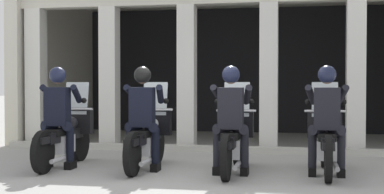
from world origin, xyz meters
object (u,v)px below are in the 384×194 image
Objects in this scene: motorcycle_center_left at (148,136)px; motorcycle_center_right at (233,138)px; police_officer_center_right at (231,110)px; police_officer_far_right at (327,111)px; motorcycle_far_right at (326,139)px; police_officer_far_left at (58,108)px; police_officer_center_left at (143,109)px; motorcycle_far_left at (66,135)px.

motorcycle_center_left is 1.00× the size of motorcycle_center_right.
police_officer_center_right is 1.00× the size of police_officer_far_right.
police_officer_center_right reaches higher than motorcycle_center_right.
motorcycle_far_right is (1.36, 0.42, -0.44)m from police_officer_center_right.
police_officer_far_left reaches higher than motorcycle_far_right.
police_officer_center_left is at bearing -176.18° from motorcycle_far_right.
motorcycle_far_left is 1.00× the size of motorcycle_center_right.
police_officer_center_right is (2.71, -0.36, 0.44)m from motorcycle_far_left.
motorcycle_far_left is at bearing -177.69° from motorcycle_center_left.
police_officer_center_left and police_officer_far_right have the same top height.
motorcycle_far_left is 4.07m from motorcycle_far_right.
police_officer_far_right is (4.07, 0.06, 0.00)m from police_officer_far_left.
motorcycle_far_left is 2.72m from motorcycle_center_right.
motorcycle_far_right is (2.71, 0.03, 0.00)m from motorcycle_center_left.
police_officer_center_left and police_officer_center_right have the same top height.
police_officer_center_right is 1.36m from police_officer_far_right.
motorcycle_far_right is at bearing 7.53° from police_officer_center_left.
motorcycle_far_left is 1.36m from motorcycle_center_left.
police_officer_center_left is at bearing -178.81° from motorcycle_center_right.
motorcycle_center_left is 1.00× the size of motorcycle_far_right.
police_officer_far_right is at bearing -5.67° from police_officer_far_left.
police_officer_far_left and police_officer_far_right have the same top height.
police_officer_center_left reaches higher than motorcycle_center_right.
police_officer_far_left reaches higher than motorcycle_center_left.
motorcycle_center_right is (2.72, 0.21, -0.44)m from police_officer_far_left.
motorcycle_center_left is (1.36, 0.03, 0.00)m from motorcycle_far_left.
motorcycle_center_left is 1.36m from motorcycle_center_right.
police_officer_center_left is 1.36m from police_officer_center_right.
police_officer_center_right is at bearing -8.11° from police_officer_far_left.
motorcycle_far_left is at bearing 178.11° from motorcycle_far_right.
police_officer_center_right reaches higher than motorcycle_far_left.
motorcycle_far_left is at bearing 83.21° from police_officer_far_left.
police_officer_far_left is 1.36m from police_officer_center_left.
motorcycle_center_left is at bearing 177.87° from motorcycle_far_right.
police_officer_center_left is 0.78× the size of motorcycle_center_right.
motorcycle_far_left is 2.77m from police_officer_center_right.
police_officer_center_left is 0.78× the size of motorcycle_far_right.
police_officer_far_right is (1.36, 0.14, 0.00)m from police_officer_center_right.
police_officer_center_left is at bearing -89.29° from motorcycle_center_left.
police_officer_center_left is (1.36, 0.03, 0.00)m from police_officer_far_left.
motorcycle_center_right is 1.43m from police_officer_far_right.
motorcycle_far_right is (1.36, 0.14, 0.00)m from motorcycle_center_right.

